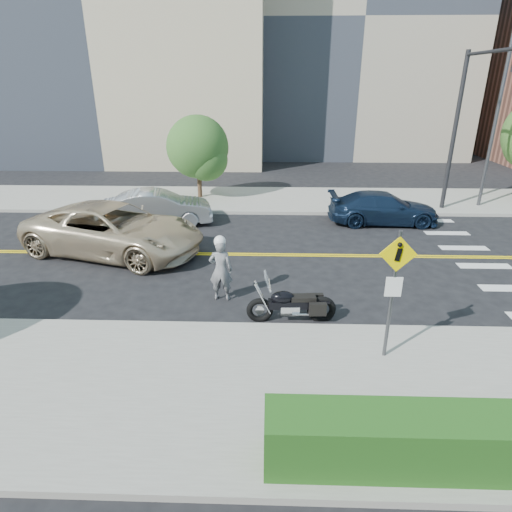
{
  "coord_description": "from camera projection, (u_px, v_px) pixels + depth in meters",
  "views": [
    {
      "loc": [
        1.53,
        -14.53,
        5.98
      ],
      "look_at": [
        1.17,
        -3.03,
        1.2
      ],
      "focal_mm": 30.0,
      "sensor_mm": 36.0,
      "label": 1
    }
  ],
  "objects": [
    {
      "name": "sidewalk_near",
      "position": [
        192.0,
        389.0,
        8.8
      ],
      "size": [
        60.0,
        5.0,
        0.15
      ],
      "primitive_type": "cube",
      "color": "#9E9B91",
      "rests_on": "ground_plane"
    },
    {
      "name": "lamp_post",
      "position": [
        495.0,
        122.0,
        19.82
      ],
      "size": [
        0.16,
        0.16,
        8.0
      ],
      "primitive_type": "cylinder",
      "color": "#4C4C51",
      "rests_on": "sidewalk_far"
    },
    {
      "name": "sidewalk_far",
      "position": [
        240.0,
        199.0,
        22.65
      ],
      "size": [
        60.0,
        5.0,
        0.15
      ],
      "primitive_type": "cube",
      "color": "#9E9B91",
      "rests_on": "ground_plane"
    },
    {
      "name": "motorcycle",
      "position": [
        292.0,
        297.0,
        11.18
      ],
      "size": [
        2.32,
        0.81,
        1.39
      ],
      "primitive_type": null,
      "rotation": [
        0.0,
        0.0,
        0.05
      ],
      "color": "black",
      "rests_on": "ground"
    },
    {
      "name": "parked_car_blue",
      "position": [
        383.0,
        208.0,
        18.92
      ],
      "size": [
        4.8,
        1.99,
        1.39
      ],
      "primitive_type": "imported",
      "rotation": [
        0.0,
        0.0,
        1.58
      ],
      "color": "#162742",
      "rests_on": "ground"
    },
    {
      "name": "motorcyclist",
      "position": [
        221.0,
        268.0,
        12.18
      ],
      "size": [
        0.7,
        0.47,
        1.97
      ],
      "rotation": [
        0.0,
        0.0,
        3.1
      ],
      "color": "silver",
      "rests_on": "ground"
    },
    {
      "name": "suv",
      "position": [
        114.0,
        230.0,
        15.53
      ],
      "size": [
        7.15,
        4.78,
        1.82
      ],
      "primitive_type": "imported",
      "rotation": [
        0.0,
        0.0,
        1.28
      ],
      "color": "beige",
      "rests_on": "ground"
    },
    {
      "name": "tree_far_a",
      "position": [
        198.0,
        147.0,
        21.87
      ],
      "size": [
        3.18,
        3.18,
        4.35
      ],
      "rotation": [
        0.0,
        0.0,
        0.03
      ],
      "color": "#382619",
      "rests_on": "ground"
    },
    {
      "name": "ground_plane",
      "position": [
        227.0,
        254.0,
        15.75
      ],
      "size": [
        120.0,
        120.0,
        0.0
      ],
      "primitive_type": "plane",
      "color": "black",
      "rests_on": "ground"
    },
    {
      "name": "building_mid",
      "position": [
        348.0,
        27.0,
        35.69
      ],
      "size": [
        18.0,
        14.0,
        20.0
      ],
      "primitive_type": "cube",
      "color": "#A39984",
      "rests_on": "ground_plane"
    },
    {
      "name": "pedestrian_sign",
      "position": [
        394.0,
        284.0,
        9.05
      ],
      "size": [
        0.78,
        0.08,
        3.0
      ],
      "color": "#4C4C51",
      "rests_on": "sidewalk_near"
    },
    {
      "name": "parked_car_silver",
      "position": [
        158.0,
        208.0,
        18.63
      ],
      "size": [
        4.93,
        2.62,
        1.54
      ],
      "primitive_type": "imported",
      "rotation": [
        0.0,
        0.0,
        1.79
      ],
      "color": "#A3A7AB",
      "rests_on": "ground"
    },
    {
      "name": "traffic_light",
      "position": [
        467.0,
        112.0,
        18.36
      ],
      "size": [
        0.28,
        4.5,
        7.0
      ],
      "color": "black",
      "rests_on": "sidewalk_far"
    }
  ]
}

